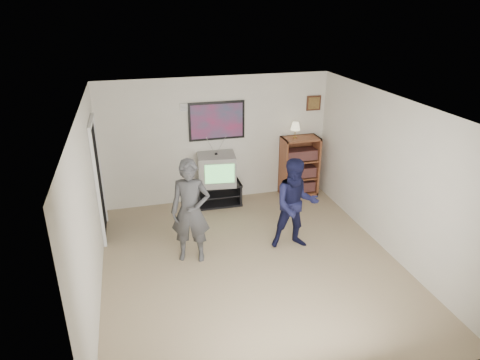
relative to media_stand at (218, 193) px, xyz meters
name	(u,v)px	position (x,y,z in m)	size (l,w,h in m)	color
room_shell	(246,182)	(0.06, -1.88, 1.02)	(4.51, 5.00, 2.51)	#91775C
media_stand	(218,193)	(0.00, 0.00, 0.00)	(0.91, 0.51, 0.45)	black
crt_television	(216,169)	(-0.02, 0.00, 0.53)	(0.71, 0.60, 0.60)	gray
bookshelf	(299,166)	(1.74, 0.05, 0.39)	(0.75, 0.43, 1.24)	brown
table_lamp	(295,130)	(1.62, 0.07, 1.17)	(0.20, 0.20, 0.32)	#F1E7B7
person_tall	(191,211)	(-0.80, -1.81, 0.61)	(0.61, 0.40, 1.66)	#3B3C3E
person_short	(296,204)	(0.89, -1.88, 0.54)	(0.75, 0.58, 1.54)	#131434
controller_left	(189,184)	(-0.77, -1.58, 0.96)	(0.04, 0.12, 0.04)	white
controller_right	(291,186)	(0.87, -1.69, 0.78)	(0.03, 0.11, 0.03)	white
poster	(217,121)	(0.06, 0.25, 1.42)	(1.10, 0.03, 0.75)	black
air_vent	(188,107)	(-0.49, 0.25, 1.72)	(0.28, 0.02, 0.14)	white
small_picture	(314,103)	(2.06, 0.25, 1.65)	(0.30, 0.03, 0.30)	#381D12
doorway	(98,181)	(-2.18, -0.63, 0.77)	(0.03, 0.85, 2.00)	black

